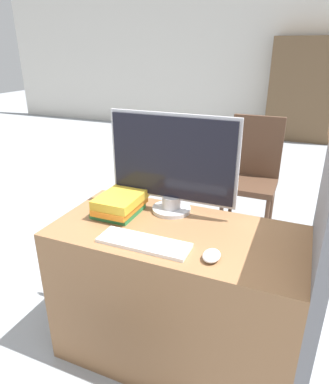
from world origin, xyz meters
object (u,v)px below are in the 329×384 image
(far_chair, at_px, (253,170))
(monitor, at_px, (172,164))
(mouse, at_px, (212,256))
(keyboard, at_px, (144,243))
(book_stack, at_px, (120,204))

(far_chair, bearing_deg, monitor, -112.17)
(monitor, xyz_separation_m, far_chair, (0.18, 1.48, -0.47))
(monitor, height_order, mouse, monitor)
(mouse, xyz_separation_m, far_chair, (-0.12, 1.82, -0.24))
(mouse, relative_size, far_chair, 0.10)
(keyboard, xyz_separation_m, mouse, (0.29, 0.00, 0.01))
(far_chair, bearing_deg, book_stack, -119.49)
(keyboard, height_order, far_chair, far_chair)
(monitor, relative_size, book_stack, 2.39)
(keyboard, relative_size, book_stack, 1.47)
(book_stack, bearing_deg, keyboard, -43.13)
(mouse, distance_m, book_stack, 0.58)
(keyboard, height_order, mouse, mouse)
(keyboard, bearing_deg, book_stack, 136.87)
(book_stack, distance_m, far_chair, 1.67)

